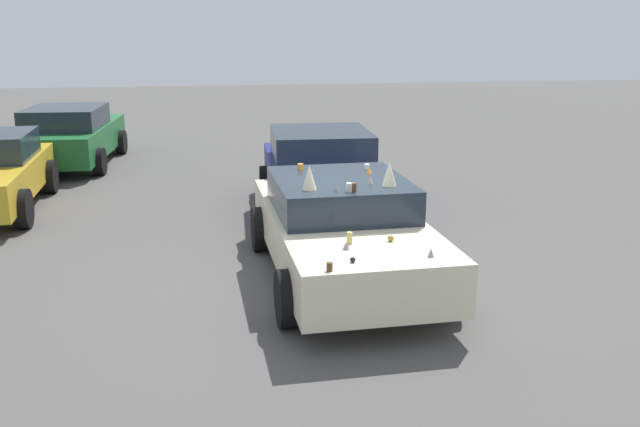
{
  "coord_description": "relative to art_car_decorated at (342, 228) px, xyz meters",
  "views": [
    {
      "loc": [
        -8.47,
        1.68,
        3.27
      ],
      "look_at": [
        0.0,
        0.3,
        0.9
      ],
      "focal_mm": 38.69,
      "sensor_mm": 36.0,
      "label": 1
    }
  ],
  "objects": [
    {
      "name": "parked_sedan_near_left",
      "position": [
        3.14,
        -0.24,
        0.05
      ],
      "size": [
        4.33,
        2.2,
        1.48
      ],
      "rotation": [
        0.0,
        0.0,
        3.1
      ],
      "color": "navy",
      "rests_on": "ground"
    },
    {
      "name": "art_car_decorated",
      "position": [
        0.0,
        0.0,
        0.0
      ],
      "size": [
        4.46,
        2.21,
        1.62
      ],
      "rotation": [
        0.0,
        0.0,
        3.17
      ],
      "color": "beige",
      "rests_on": "ground"
    },
    {
      "name": "ground_plane",
      "position": [
        -0.03,
        -0.0,
        -0.68
      ],
      "size": [
        60.0,
        60.0,
        0.0
      ],
      "primitive_type": "plane",
      "color": "#514F4C"
    },
    {
      "name": "parked_sedan_far_right",
      "position": [
        8.44,
        4.92,
        0.03
      ],
      "size": [
        4.33,
        2.23,
        1.41
      ],
      "rotation": [
        0.0,
        0.0,
        -0.07
      ],
      "color": "#1E602D",
      "rests_on": "ground"
    }
  ]
}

